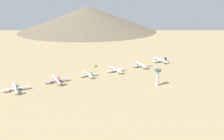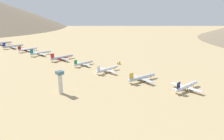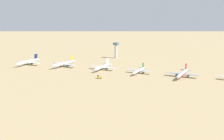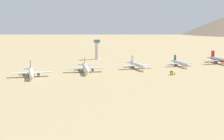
{
  "view_description": "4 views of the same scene",
  "coord_description": "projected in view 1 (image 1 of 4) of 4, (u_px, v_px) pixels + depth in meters",
  "views": [
    {
      "loc": [
        -360.86,
        67.41,
        127.83
      ],
      "look_at": [
        11.99,
        -105.2,
        4.21
      ],
      "focal_mm": 38.23,
      "sensor_mm": 36.0,
      "label": 1
    },
    {
      "loc": [
        -194.63,
        -354.04,
        97.36
      ],
      "look_at": [
        18.14,
        -115.75,
        3.16
      ],
      "focal_mm": 36.65,
      "sensor_mm": 36.0,
      "label": 2
    },
    {
      "loc": [
        384.64,
        107.65,
        93.84
      ],
      "look_at": [
        22.06,
        -90.98,
        4.07
      ],
      "focal_mm": 51.37,
      "sensor_mm": 36.0,
      "label": 3
    },
    {
      "loc": [
        374.97,
        -232.21,
        60.98
      ],
      "look_at": [
        32.91,
        -146.31,
        3.44
      ],
      "focal_mm": 56.28,
      "sensor_mm": 36.0,
      "label": 4
    }
  ],
  "objects": [
    {
      "name": "parked_jet_5",
      "position": [
        15.0,
        88.0,
        343.13
      ],
      "size": [
        47.84,
        38.84,
        13.8
      ],
      "color": "silver",
      "rests_on": "ground"
    },
    {
      "name": "control_tower",
      "position": [
        157.0,
        76.0,
        360.51
      ],
      "size": [
        7.2,
        7.2,
        26.09
      ],
      "color": "beige",
      "rests_on": "ground"
    },
    {
      "name": "parked_jet_1",
      "position": [
        141.0,
        65.0,
        462.52
      ],
      "size": [
        49.16,
        40.03,
        14.17
      ],
      "color": "silver",
      "rests_on": "ground"
    },
    {
      "name": "parked_jet_4",
      "position": [
        56.0,
        79.0,
        377.59
      ],
      "size": [
        49.75,
        40.39,
        14.35
      ],
      "color": "#B2B7C1",
      "rests_on": "ground"
    },
    {
      "name": "parked_jet_0",
      "position": [
        160.0,
        60.0,
        497.3
      ],
      "size": [
        47.93,
        38.81,
        13.86
      ],
      "color": "white",
      "rests_on": "ground"
    },
    {
      "name": "service_truck",
      "position": [
        95.0,
        66.0,
        462.1
      ],
      "size": [
        4.68,
        5.7,
        3.9
      ],
      "color": "yellow",
      "rests_on": "ground"
    },
    {
      "name": "desert_hill_0",
      "position": [
        88.0,
        19.0,
        972.87
      ],
      "size": [
        557.51,
        557.51,
        97.91
      ],
      "primitive_type": "cone",
      "color": "#70604C",
      "rests_on": "ground"
    },
    {
      "name": "parked_jet_3",
      "position": [
        88.0,
        74.0,
        406.4
      ],
      "size": [
        40.6,
        32.94,
        11.72
      ],
      "color": "silver",
      "rests_on": "ground"
    },
    {
      "name": "parked_jet_2",
      "position": [
        115.0,
        69.0,
        431.66
      ],
      "size": [
        45.53,
        37.01,
        13.13
      ],
      "color": "white",
      "rests_on": "ground"
    },
    {
      "name": "ground_plane",
      "position": [
        55.0,
        83.0,
        377.53
      ],
      "size": [
        2728.21,
        2728.21,
        0.0
      ],
      "primitive_type": "plane",
      "color": "tan"
    }
  ]
}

